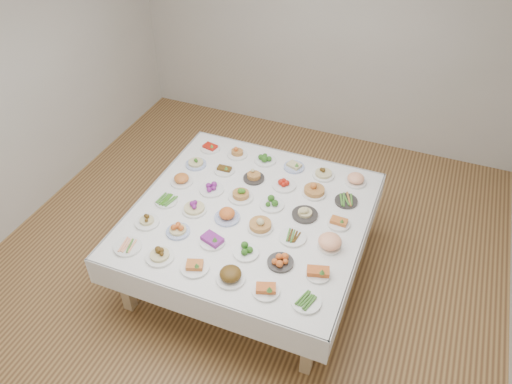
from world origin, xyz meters
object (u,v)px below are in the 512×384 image
at_px(display_table, 250,218).
at_px(dish_18, 181,178).
at_px(dish_0, 128,246).
at_px(dish_35, 356,179).

bearing_deg(display_table, dish_18, 168.70).
xyz_separation_m(dish_0, dish_18, (-0.00, 0.94, 0.04)).
bearing_deg(display_table, dish_0, -134.77).
relative_size(dish_18, dish_35, 1.06).
bearing_deg(dish_0, dish_35, 45.10).
distance_m(dish_0, dish_18, 0.94).
distance_m(display_table, dish_0, 1.11).
bearing_deg(display_table, dish_35, 44.97).
bearing_deg(dish_35, dish_0, -134.90).
xyz_separation_m(dish_18, dish_35, (1.56, 0.63, -0.01)).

